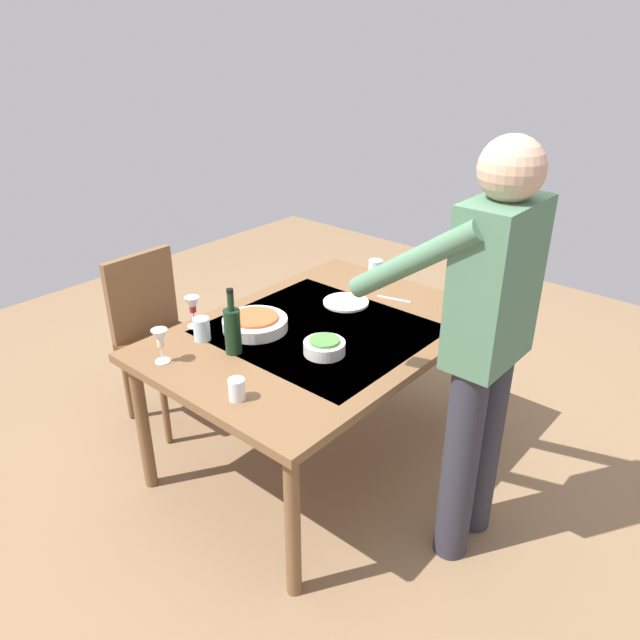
# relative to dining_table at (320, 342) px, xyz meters

# --- Properties ---
(ground_plane) EXTENTS (6.00, 6.00, 0.00)m
(ground_plane) POSITION_rel_dining_table_xyz_m (0.00, 0.00, -0.66)
(ground_plane) COLOR #846647
(dining_table) EXTENTS (1.53, 1.08, 0.72)m
(dining_table) POSITION_rel_dining_table_xyz_m (0.00, 0.00, 0.00)
(dining_table) COLOR brown
(dining_table) RESTS_ON ground_plane
(chair_near) EXTENTS (0.40, 0.40, 0.91)m
(chair_near) POSITION_rel_dining_table_xyz_m (0.27, -0.92, -0.13)
(chair_near) COLOR #523019
(chair_near) RESTS_ON ground_plane
(person_server) EXTENTS (0.42, 0.61, 1.69)m
(person_server) POSITION_rel_dining_table_xyz_m (0.01, 0.80, 0.31)
(person_server) COLOR #2D2D38
(person_server) RESTS_ON ground_plane
(wine_bottle) EXTENTS (0.07, 0.07, 0.30)m
(wine_bottle) POSITION_rel_dining_table_xyz_m (0.40, -0.14, 0.17)
(wine_bottle) COLOR black
(wine_bottle) RESTS_ON dining_table
(wine_glass_left) EXTENTS (0.07, 0.07, 0.15)m
(wine_glass_left) POSITION_rel_dining_table_xyz_m (0.65, -0.31, 0.17)
(wine_glass_left) COLOR white
(wine_glass_left) RESTS_ON dining_table
(wine_glass_right) EXTENTS (0.07, 0.07, 0.15)m
(wine_glass_right) POSITION_rel_dining_table_xyz_m (0.36, -0.46, 0.17)
(wine_glass_right) COLOR white
(wine_glass_right) RESTS_ON dining_table
(water_cup_near_left) EXTENTS (0.08, 0.08, 0.10)m
(water_cup_near_left) POSITION_rel_dining_table_xyz_m (-0.68, -0.19, 0.11)
(water_cup_near_left) COLOR silver
(water_cup_near_left) RESTS_ON dining_table
(water_cup_near_right) EXTENTS (0.06, 0.06, 0.09)m
(water_cup_near_right) POSITION_rel_dining_table_xyz_m (0.64, 0.14, 0.11)
(water_cup_near_right) COLOR silver
(water_cup_near_right) RESTS_ON dining_table
(water_cup_far_left) EXTENTS (0.07, 0.07, 0.11)m
(water_cup_far_left) POSITION_rel_dining_table_xyz_m (0.42, -0.33, 0.12)
(water_cup_far_left) COLOR silver
(water_cup_far_left) RESTS_ON dining_table
(serving_bowl_pasta) EXTENTS (0.30, 0.30, 0.07)m
(serving_bowl_pasta) POSITION_rel_dining_table_xyz_m (0.19, -0.23, 0.10)
(serving_bowl_pasta) COLOR white
(serving_bowl_pasta) RESTS_ON dining_table
(side_bowl_salad) EXTENTS (0.18, 0.18, 0.07)m
(side_bowl_salad) POSITION_rel_dining_table_xyz_m (0.15, 0.16, 0.10)
(side_bowl_salad) COLOR white
(side_bowl_salad) RESTS_ON dining_table
(dinner_plate_near) EXTENTS (0.23, 0.23, 0.01)m
(dinner_plate_near) POSITION_rel_dining_table_xyz_m (-0.31, -0.09, 0.07)
(dinner_plate_near) COLOR white
(dinner_plate_near) RESTS_ON dining_table
(table_fork) EXTENTS (0.06, 0.18, 0.00)m
(table_fork) POSITION_rel_dining_table_xyz_m (-0.50, 0.06, 0.07)
(table_fork) COLOR silver
(table_fork) RESTS_ON dining_table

